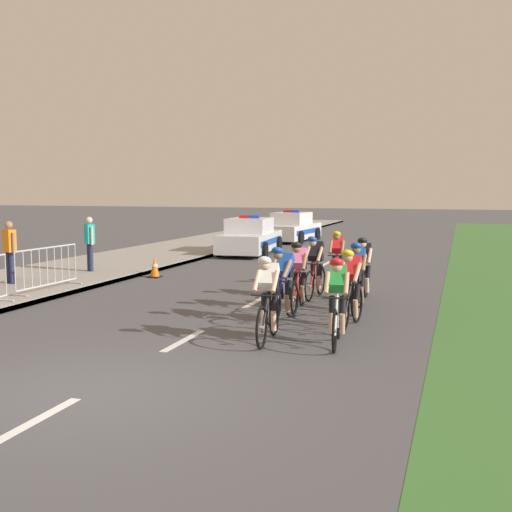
{
  "coord_description": "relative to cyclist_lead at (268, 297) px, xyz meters",
  "views": [
    {
      "loc": [
        4.55,
        -6.86,
        2.63
      ],
      "look_at": [
        0.06,
        6.78,
        1.1
      ],
      "focal_mm": 43.97,
      "sensor_mm": 36.0,
      "label": 1
    }
  ],
  "objects": [
    {
      "name": "spectator_closest",
      "position": [
        -8.32,
        3.59,
        0.3
      ],
      "size": [
        0.51,
        0.34,
        1.68
      ],
      "color": "#23284C",
      "rests_on": "sidewalk_slab"
    },
    {
      "name": "police_car_nearest",
      "position": [
        -5.06,
        13.92,
        -0.11
      ],
      "size": [
        2.26,
        4.53,
        1.59
      ],
      "color": "silver",
      "rests_on": "ground"
    },
    {
      "name": "cyclist_eighth",
      "position": [
        0.95,
        4.58,
        0.0
      ],
      "size": [
        0.42,
        1.72,
        1.56
      ],
      "color": "black",
      "rests_on": "ground"
    },
    {
      "name": "crowd_barrier_middle",
      "position": [
        -6.77,
        3.07,
        -0.14
      ],
      "size": [
        0.57,
        2.32,
        1.07
      ],
      "color": "#B7BABF",
      "rests_on": "sidewalk_slab"
    },
    {
      "name": "cyclist_third",
      "position": [
        -0.22,
        1.68,
        0.0
      ],
      "size": [
        0.45,
        1.72,
        1.56
      ],
      "color": "black",
      "rests_on": "ground"
    },
    {
      "name": "cyclist_fourth",
      "position": [
        1.16,
        1.59,
        0.0
      ],
      "size": [
        0.45,
        1.72,
        1.56
      ],
      "color": "black",
      "rests_on": "ground"
    },
    {
      "name": "sidewalk_slab",
      "position": [
        -8.39,
        10.73,
        -0.73
      ],
      "size": [
        4.56,
        60.0,
        0.12
      ],
      "primitive_type": "cube",
      "color": "gray",
      "rests_on": "ground"
    },
    {
      "name": "traffic_cone_near",
      "position": [
        -5.59,
        6.6,
        -0.48
      ],
      "size": [
        0.36,
        0.36,
        0.64
      ],
      "color": "black",
      "rests_on": "ground"
    },
    {
      "name": "cyclist_ninth",
      "position": [
        -0.07,
        6.61,
        0.0
      ],
      "size": [
        0.44,
        1.72,
        1.56
      ],
      "color": "black",
      "rests_on": "ground"
    },
    {
      "name": "cyclist_sixth",
      "position": [
        1.02,
        3.19,
        0.0
      ],
      "size": [
        0.42,
        1.72,
        1.56
      ],
      "color": "black",
      "rests_on": "ground"
    },
    {
      "name": "cyclist_seventh",
      "position": [
        -0.22,
        4.59,
        0.0
      ],
      "size": [
        0.43,
        1.72,
        1.56
      ],
      "color": "black",
      "rests_on": "ground"
    },
    {
      "name": "kerb_edge",
      "position": [
        -6.19,
        10.73,
        -0.72
      ],
      "size": [
        0.16,
        60.0,
        0.13
      ],
      "primitive_type": "cube",
      "color": "#9E9E99",
      "rests_on": "ground"
    },
    {
      "name": "cyclist_lead",
      "position": [
        0.0,
        0.0,
        0.0
      ],
      "size": [
        0.44,
        1.72,
        1.56
      ],
      "color": "black",
      "rests_on": "ground"
    },
    {
      "name": "ground_plane",
      "position": [
        -1.43,
        -3.27,
        -0.79
      ],
      "size": [
        160.0,
        160.0,
        0.0
      ],
      "primitive_type": "plane",
      "color": "#4C4C51"
    },
    {
      "name": "police_car_second",
      "position": [
        -5.06,
        20.56,
        -0.11
      ],
      "size": [
        2.25,
        4.52,
        1.59
      ],
      "color": "white",
      "rests_on": "ground"
    },
    {
      "name": "cyclist_second",
      "position": [
        1.17,
        0.13,
        0.0
      ],
      "size": [
        0.46,
        1.72,
        1.56
      ],
      "color": "black",
      "rests_on": "ground"
    },
    {
      "name": "cyclist_fifth",
      "position": [
        -0.22,
        2.95,
        0.0
      ],
      "size": [
        0.44,
        1.72,
        1.56
      ],
      "color": "black",
      "rests_on": "ground"
    },
    {
      "name": "lane_markings_centre",
      "position": [
        -1.43,
        3.63,
        -0.78
      ],
      "size": [
        0.14,
        17.6,
        0.01
      ],
      "color": "white",
      "rests_on": "ground"
    },
    {
      "name": "spectator_middle",
      "position": [
        -7.75,
        6.5,
        0.3
      ],
      "size": [
        0.46,
        0.4,
        1.68
      ],
      "color": "#23284C",
      "rests_on": "sidewalk_slab"
    }
  ]
}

